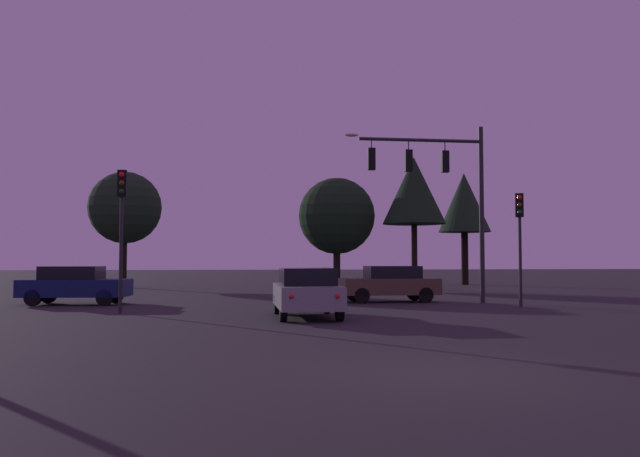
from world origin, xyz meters
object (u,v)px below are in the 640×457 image
Objects in this scene: traffic_light_corner_right at (122,212)px; car_nearside_lane at (307,292)px; car_crossing_left at (75,284)px; tree_behind_sign at (337,216)px; car_crossing_right at (390,283)px; tree_right_cluster at (414,191)px; traffic_light_corner_left at (520,226)px; tree_center_horizon at (125,208)px; traffic_signal_mast_arm at (440,180)px; tree_left_far at (464,203)px.

car_nearside_lane is (5.99, -2.27, -2.57)m from traffic_light_corner_right.
tree_behind_sign is (12.55, 12.84, 3.74)m from car_crossing_left.
car_crossing_right is 0.52× the size of tree_right_cluster.
car_nearside_lane is 7.91m from car_crossing_right.
traffic_light_corner_left is 0.57× the size of tree_center_horizon.
traffic_signal_mast_arm is 12.71m from tree_right_cluster.
car_nearside_lane is 0.97× the size of car_crossing_left.
tree_right_cluster is at bearing 69.27° from car_crossing_right.
tree_center_horizon is (-0.88, 15.72, 4.36)m from car_crossing_left.
tree_behind_sign is (-4.47, 16.40, 1.48)m from traffic_light_corner_left.
car_crossing_left is at bearing 168.20° from traffic_light_corner_left.
car_crossing_left is 16.34m from tree_center_horizon.
traffic_light_corner_left is at bearing -39.26° from car_crossing_right.
tree_right_cluster is (4.56, -1.58, 1.49)m from tree_behind_sign.
traffic_light_corner_right reaches higher than car_nearside_lane.
tree_right_cluster reaches higher than traffic_light_corner_right.
traffic_light_corner_left is 9.33m from car_nearside_lane.
traffic_light_corner_right is 0.59× the size of tree_right_cluster.
tree_behind_sign is at bearing 160.91° from tree_right_cluster.
traffic_light_corner_left is 1.04× the size of car_nearside_lane.
tree_right_cluster reaches higher than traffic_signal_mast_arm.
tree_center_horizon is (-15.59, 16.90, 0.09)m from traffic_signal_mast_arm.
tree_right_cluster reaches higher than car_nearside_lane.
traffic_light_corner_left is 0.90× the size of traffic_light_corner_right.
car_crossing_left is at bearing 119.72° from traffic_light_corner_right.
traffic_light_corner_right is at bearing -60.28° from car_crossing_left.
traffic_light_corner_right is 5.80m from car_crossing_left.
tree_left_far is at bearing 60.91° from car_crossing_right.
traffic_light_corner_right is 1.16× the size of car_nearside_lane.
tree_behind_sign is at bearing -154.99° from tree_left_far.
tree_left_far is (10.08, 4.70, 1.35)m from tree_behind_sign.
tree_left_far is at bearing 47.72° from traffic_light_corner_right.
tree_right_cluster reaches higher than car_crossing_left.
car_nearside_lane is 24.79m from tree_center_horizon.
car_crossing_right is at bearing 150.74° from traffic_signal_mast_arm.
car_crossing_right is at bearing -88.86° from tree_behind_sign.
tree_center_horizon reaches higher than car_nearside_lane.
traffic_signal_mast_arm is 1.74× the size of car_crossing_right.
car_nearside_lane is 0.51× the size of tree_left_far.
tree_left_far is at bearing 25.01° from tree_behind_sign.
tree_behind_sign is at bearing 60.11° from traffic_light_corner_right.
tree_left_far is at bearing 67.06° from traffic_signal_mast_arm.
car_crossing_right is at bearing -119.09° from tree_left_far.
car_nearside_lane is (-8.46, -3.23, -2.25)m from traffic_light_corner_left.
car_crossing_left is (-2.58, 4.51, -2.57)m from traffic_light_corner_right.
car_crossing_left is at bearing -134.34° from tree_behind_sign.
tree_right_cluster is (-5.52, -6.28, 0.14)m from tree_left_far.
tree_right_cluster is at bearing -13.91° from tree_center_horizon.
car_nearside_lane is 20.64m from tree_right_cluster.
traffic_light_corner_left is (2.31, -2.38, -2.02)m from traffic_signal_mast_arm.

